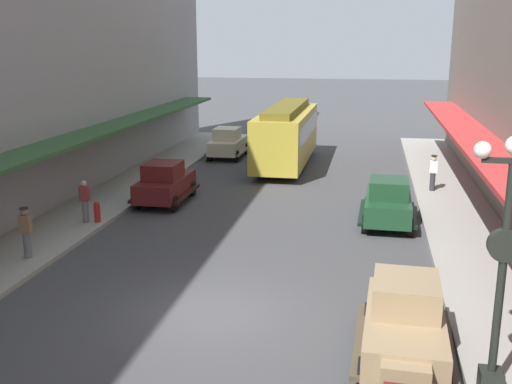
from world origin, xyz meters
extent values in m
plane|color=#424244|center=(0.00, 0.00, 0.00)|extent=(200.00, 200.00, 0.00)
cube|color=beige|center=(-4.64, 21.30, 0.74)|extent=(1.71, 3.90, 0.80)
cube|color=beige|center=(-4.64, 21.05, 1.49)|extent=(1.44, 1.70, 0.70)
cube|color=#8C9EA8|center=(-4.64, 21.05, 1.49)|extent=(1.37, 1.67, 0.42)
cube|color=beige|center=(-4.64, 23.43, 0.79)|extent=(0.94, 0.36, 0.52)
cube|color=#6D6856|center=(-5.59, 21.30, 0.42)|extent=(0.25, 3.51, 0.12)
cube|color=#6D6856|center=(-3.69, 21.30, 0.42)|extent=(0.25, 3.51, 0.12)
cylinder|color=black|center=(-5.45, 22.67, 0.34)|extent=(0.22, 0.68, 0.68)
cylinder|color=black|center=(-3.83, 22.66, 0.34)|extent=(0.22, 0.68, 0.68)
cylinder|color=black|center=(-5.45, 19.94, 0.34)|extent=(0.22, 0.68, 0.68)
cylinder|color=black|center=(-3.84, 19.93, 0.34)|extent=(0.22, 0.68, 0.68)
cube|color=#591919|center=(-4.90, 10.44, 0.74)|extent=(1.75, 3.92, 0.80)
cube|color=#591919|center=(-4.90, 10.19, 1.49)|extent=(1.46, 1.72, 0.70)
cube|color=#8C9EA8|center=(-4.90, 10.19, 1.49)|extent=(1.39, 1.68, 0.42)
cube|color=#591919|center=(-4.92, 12.57, 0.79)|extent=(0.94, 0.37, 0.52)
cube|color=black|center=(-5.85, 10.43, 0.42)|extent=(0.28, 3.51, 0.12)
cube|color=black|center=(-3.95, 10.45, 0.42)|extent=(0.28, 3.51, 0.12)
cylinder|color=black|center=(-5.72, 11.79, 0.34)|extent=(0.23, 0.68, 0.68)
cylinder|color=black|center=(-4.11, 11.81, 0.34)|extent=(0.23, 0.68, 0.68)
cylinder|color=black|center=(-5.69, 9.06, 0.34)|extent=(0.23, 0.68, 0.68)
cylinder|color=black|center=(-4.07, 9.08, 0.34)|extent=(0.23, 0.68, 0.68)
cube|color=#997F5B|center=(4.77, -1.52, 0.74)|extent=(1.84, 3.96, 0.80)
cube|color=#997F5B|center=(4.78, -1.27, 1.49)|extent=(1.50, 1.75, 0.70)
cube|color=#8C9EA8|center=(4.78, -1.27, 1.49)|extent=(1.43, 1.71, 0.42)
cube|color=#997F5B|center=(4.69, -3.65, 0.79)|extent=(0.95, 0.39, 0.52)
cube|color=#4C3F2D|center=(5.72, -1.55, 0.42)|extent=(0.37, 3.52, 0.12)
cube|color=#4C3F2D|center=(3.82, -1.48, 0.42)|extent=(0.37, 3.52, 0.12)
cylinder|color=black|center=(5.53, -2.91, 0.34)|extent=(0.24, 0.69, 0.68)
cylinder|color=black|center=(3.92, -2.85, 0.34)|extent=(0.24, 0.69, 0.68)
cylinder|color=black|center=(5.63, -0.18, 0.34)|extent=(0.24, 0.69, 0.68)
cylinder|color=black|center=(4.02, -0.12, 0.34)|extent=(0.24, 0.69, 0.68)
cube|color=#193D23|center=(4.63, 8.98, 0.74)|extent=(1.78, 3.93, 0.80)
cube|color=#193D23|center=(4.63, 8.73, 1.49)|extent=(1.47, 1.73, 0.70)
cube|color=#8C9EA8|center=(4.63, 8.73, 1.49)|extent=(1.40, 1.69, 0.42)
cube|color=#193D23|center=(4.67, 11.11, 0.79)|extent=(0.94, 0.38, 0.52)
cube|color=black|center=(3.68, 9.00, 0.42)|extent=(0.31, 3.51, 0.12)
cube|color=black|center=(5.58, 8.96, 0.42)|extent=(0.31, 3.51, 0.12)
cylinder|color=black|center=(3.85, 10.36, 0.34)|extent=(0.23, 0.68, 0.68)
cylinder|color=black|center=(5.47, 10.33, 0.34)|extent=(0.23, 0.68, 0.68)
cylinder|color=black|center=(3.80, 7.63, 0.34)|extent=(0.23, 0.68, 0.68)
cylinder|color=black|center=(5.41, 7.60, 0.34)|extent=(0.23, 0.68, 0.68)
cube|color=gold|center=(-0.79, 19.29, 1.75)|extent=(2.53, 9.61, 2.70)
cube|color=brown|center=(-0.79, 19.29, 3.28)|extent=(1.53, 8.65, 0.36)
cube|color=#8C9EA8|center=(-0.79, 19.29, 2.22)|extent=(2.56, 8.84, 0.95)
cube|color=black|center=(-0.80, 16.41, 0.20)|extent=(2.00, 1.21, 0.40)
cube|color=black|center=(-0.78, 22.17, 0.20)|extent=(2.00, 1.21, 0.40)
cube|color=black|center=(6.40, -2.77, 0.40)|extent=(0.44, 0.44, 0.50)
cylinder|color=black|center=(6.40, -2.77, 2.75)|extent=(0.16, 0.16, 4.20)
sphere|color=white|center=(5.85, -2.77, 5.03)|extent=(0.32, 0.32, 0.32)
cylinder|color=black|center=(6.40, -2.77, 3.25)|extent=(0.64, 0.18, 0.64)
cylinder|color=silver|center=(6.40, -2.67, 3.25)|extent=(0.56, 0.02, 0.56)
cylinder|color=#B21E19|center=(-6.35, 6.66, 0.50)|extent=(0.24, 0.24, 0.70)
sphere|color=#B21E19|center=(-6.35, 6.66, 0.87)|extent=(0.20, 0.20, 0.20)
cylinder|color=slate|center=(-6.77, 6.55, 0.57)|extent=(0.24, 0.24, 0.85)
cube|color=maroon|center=(-6.77, 6.55, 1.28)|extent=(0.36, 0.22, 0.56)
sphere|color=tan|center=(-6.77, 6.55, 1.68)|extent=(0.22, 0.22, 0.22)
cylinder|color=#2D2D33|center=(6.78, 14.25, 0.57)|extent=(0.24, 0.24, 0.85)
cube|color=white|center=(6.78, 14.25, 1.28)|extent=(0.36, 0.22, 0.56)
sphere|color=beige|center=(6.78, 14.25, 1.68)|extent=(0.22, 0.22, 0.22)
cylinder|color=black|center=(6.78, 14.25, 1.80)|extent=(0.28, 0.28, 0.04)
cylinder|color=slate|center=(-6.83, 2.56, 0.57)|extent=(0.24, 0.24, 0.85)
cube|color=#8C6647|center=(-6.83, 2.56, 1.28)|extent=(0.36, 0.22, 0.56)
sphere|color=#9E7051|center=(-6.83, 2.56, 1.68)|extent=(0.22, 0.22, 0.22)
cylinder|color=black|center=(-6.83, 2.56, 1.80)|extent=(0.28, 0.28, 0.04)
camera|label=1|loc=(3.83, -14.13, 6.96)|focal=42.42mm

